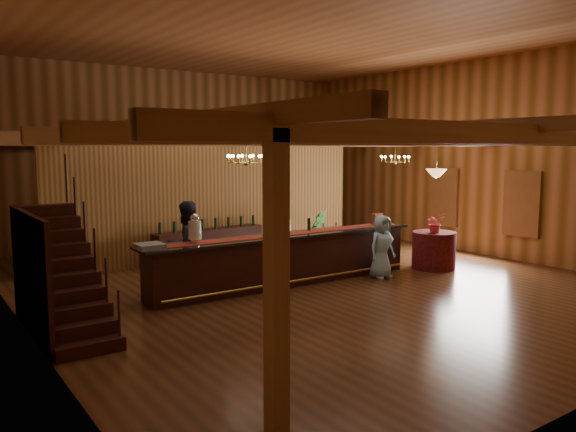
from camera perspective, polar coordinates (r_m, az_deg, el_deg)
floor at (r=13.04m, az=1.82°, el=-6.44°), size 14.00×14.00×0.00m
ceiling at (r=12.93m, az=1.92°, el=18.01°), size 14.00×14.00×0.00m
wall_back at (r=18.76m, az=-11.13°, el=5.98°), size 12.00×0.10×5.50m
wall_left at (r=10.28m, az=-26.07°, el=4.78°), size 0.10×14.00×5.50m
wall_right at (r=16.98m, az=18.38°, el=5.68°), size 0.10×14.00×5.50m
beam_grid at (r=13.10m, az=0.54°, el=7.92°), size 11.90×13.90×0.39m
support_posts at (r=12.37m, az=3.24°, el=0.36°), size 9.20×10.20×3.20m
partition_wall at (r=15.46m, az=-7.45°, el=1.43°), size 9.00×0.18×3.10m
window_right_front at (r=16.10m, az=22.68°, el=1.17°), size 0.12×1.05×1.75m
window_right_back at (r=17.61m, az=15.53°, el=1.90°), size 0.12×1.05×1.75m
staircase at (r=9.86m, az=-21.69°, el=-5.33°), size 1.00×2.80×2.00m
backroom_boxes at (r=17.45m, az=-9.84°, el=-1.38°), size 4.10×0.60×1.10m
tasting_bar at (r=12.47m, az=-0.21°, el=-4.38°), size 6.73×0.97×1.13m
beverage_dispenser at (r=11.33m, az=-9.44°, el=-1.31°), size 0.26×0.26×0.60m
glass_rack_tray at (r=10.90m, az=-13.87°, el=-3.00°), size 0.50×0.50×0.10m
raffle_drum at (r=13.95m, az=9.01°, el=-0.23°), size 0.34×0.24×0.30m
bar_bottle_0 at (r=12.49m, az=-0.28°, el=-1.09°), size 0.07×0.07×0.30m
bar_bottle_1 at (r=12.87m, az=2.15°, el=-0.87°), size 0.07×0.07×0.30m
backbar_shelf at (r=15.04m, az=-8.00°, el=-3.00°), size 3.17×0.76×0.88m
round_table at (r=14.57m, az=14.59°, el=-3.38°), size 1.07×1.07×0.93m
chandelier_left at (r=12.06m, az=-4.29°, el=5.83°), size 0.80×0.80×0.57m
chandelier_right at (r=15.82m, az=10.81°, el=5.74°), size 0.80×0.80×0.64m
pendant_lamp at (r=14.36m, az=14.82°, el=4.25°), size 0.52×0.52×0.90m
bartender at (r=13.18m, az=-0.76°, el=-2.40°), size 0.75×0.65×1.75m
staff_second at (r=12.16m, az=-10.30°, el=-2.95°), size 1.02×0.85×1.90m
guest at (r=13.20m, az=9.52°, el=-3.10°), size 0.73×0.49×1.48m
floor_plant at (r=15.86m, az=2.79°, el=-1.69°), size 0.82×0.71×1.28m
table_flowers at (r=14.29m, az=14.74°, el=-0.66°), size 0.57×0.54×0.51m
table_vase at (r=14.56m, az=14.74°, el=-0.95°), size 0.15×0.15×0.30m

